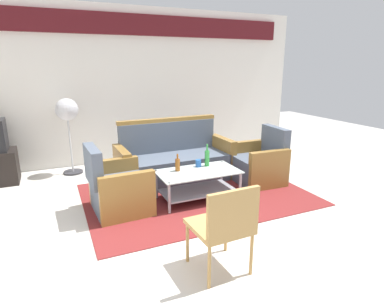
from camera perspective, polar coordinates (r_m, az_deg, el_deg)
The scene contains 12 objects.
ground_plane at distance 3.87m, azimuth 4.38°, elevation -12.24°, with size 14.00×14.00×0.00m, color beige.
wall_back at distance 6.28m, azimuth -8.90°, elevation 12.43°, with size 6.52×0.19×2.80m.
rug at distance 4.63m, azimuth 0.81°, elevation -7.24°, with size 3.06×2.15×0.01m, color maroon.
couch at distance 5.09m, azimuth -3.10°, elevation -1.42°, with size 1.82×0.78×0.96m.
armchair_left at distance 4.16m, azimuth -12.99°, elevation -6.21°, with size 0.73×0.79×0.85m.
armchair_right at distance 5.15m, azimuth 11.77°, elevation -1.87°, with size 0.73×0.79×0.85m.
coffee_table at distance 4.38m, azimuth 1.06°, elevation -4.86°, with size 1.10×0.60×0.40m.
bottle_green at distance 4.53m, azimuth 2.68°, elevation -0.74°, with size 0.07×0.07×0.31m.
bottle_brown at distance 4.33m, azimuth -2.57°, elevation -1.96°, with size 0.07×0.07×0.24m.
cup at distance 4.51m, azimuth 1.14°, elevation -1.73°, with size 0.08×0.08×0.10m, color #2659A5.
pedestal_fan at distance 5.66m, azimuth -21.22°, elevation 6.53°, with size 0.36×0.36×1.27m.
wicker_chair at distance 2.82m, azimuth 5.79°, elevation -12.11°, with size 0.50×0.50×0.84m.
Camera 1 is at (-1.65, -3.00, 1.80)m, focal length 30.14 mm.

